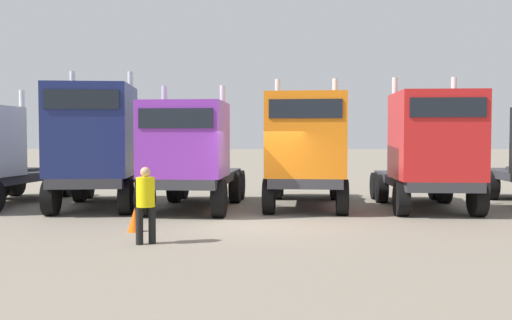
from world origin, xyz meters
TOP-DOWN VIEW (x-y plane):
  - ground at (0.00, 0.00)m, footprint 200.00×200.00m
  - semi_truck_navy at (-5.25, 2.59)m, footprint 3.06×6.03m
  - semi_truck_purple at (-2.21, 2.27)m, footprint 2.99×6.12m
  - semi_truck_orange at (1.45, 2.88)m, footprint 3.08×6.57m
  - semi_truck_red at (5.30, 2.39)m, footprint 2.78×5.76m
  - visitor_in_hivis at (-2.47, -2.85)m, footprint 0.54×0.54m
  - traffic_cone_near at (-3.09, -1.33)m, footprint 0.36×0.36m

SIDE VIEW (x-z plane):
  - ground at x=0.00m, z-range 0.00..0.00m
  - traffic_cone_near at x=-3.09m, z-range 0.00..0.59m
  - visitor_in_hivis at x=-2.47m, z-range 0.13..1.81m
  - semi_truck_purple at x=-2.21m, z-range -0.23..3.76m
  - semi_truck_orange at x=1.45m, z-range -0.23..4.04m
  - semi_truck_red at x=5.30m, z-range -0.21..4.08m
  - semi_truck_navy at x=-5.25m, z-range -0.19..4.35m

